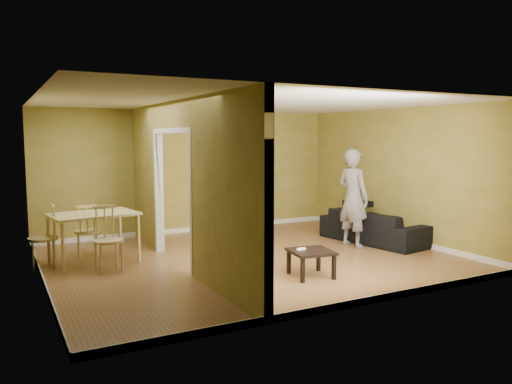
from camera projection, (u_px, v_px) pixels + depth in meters
room_shell at (251, 182)px, 8.27m from camera, size 6.50×6.50×6.50m
partition at (182, 185)px, 7.72m from camera, size 0.22×5.50×2.60m
wall_speaker at (255, 143)px, 11.27m from camera, size 0.10×0.10×0.10m
sofa at (373, 222)px, 9.67m from camera, size 2.27×1.25×0.82m
person at (353, 190)px, 9.24m from camera, size 0.87×0.73×2.15m
bookshelf at (251, 184)px, 11.23m from camera, size 0.84×0.37×2.00m
paper_box_navy_a at (253, 205)px, 11.24m from camera, size 0.40×0.26×0.20m
paper_box_teal at (250, 187)px, 11.16m from camera, size 0.43×0.28×0.22m
paper_box_navy_b at (253, 170)px, 11.16m from camera, size 0.39×0.26×0.20m
paper_box_navy_c at (251, 160)px, 11.11m from camera, size 0.42×0.27×0.21m
coffee_table at (311, 254)px, 7.28m from camera, size 0.59×0.59×0.39m
game_controller at (301, 249)px, 7.30m from camera, size 0.14×0.04×0.03m
dining_table at (93, 218)px, 8.04m from camera, size 1.31×0.88×0.82m
chair_left at (43, 237)px, 7.78m from camera, size 0.47×0.47×0.98m
chair_near at (108, 239)px, 7.56m from camera, size 0.48×0.48×1.00m
chair_far at (87, 230)px, 8.56m from camera, size 0.45×0.45×0.91m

